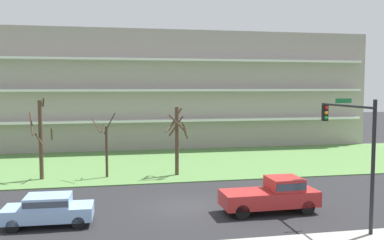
# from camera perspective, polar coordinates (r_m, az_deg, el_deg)

# --- Properties ---
(ground) EXTENTS (160.00, 160.00, 0.00)m
(ground) POSITION_cam_1_polar(r_m,az_deg,el_deg) (25.24, -0.84, -11.65)
(ground) COLOR #232326
(grass_lawn_strip) EXTENTS (80.00, 16.00, 0.08)m
(grass_lawn_strip) POSITION_cam_1_polar(r_m,az_deg,el_deg) (38.74, -4.53, -5.87)
(grass_lawn_strip) COLOR #547F42
(grass_lawn_strip) RESTS_ON ground
(apartment_building) EXTENTS (51.65, 11.21, 13.27)m
(apartment_building) POSITION_cam_1_polar(r_m,az_deg,el_deg) (51.16, -6.25, 4.09)
(apartment_building) COLOR #9E938C
(apartment_building) RESTS_ON ground
(tree_far_left) EXTENTS (1.80, 1.76, 6.26)m
(tree_far_left) POSITION_cam_1_polar(r_m,az_deg,el_deg) (33.45, -19.81, -2.34)
(tree_far_left) COLOR #4C3828
(tree_far_left) RESTS_ON ground
(tree_left) EXTENTS (1.79, 1.78, 5.03)m
(tree_left) POSITION_cam_1_polar(r_m,az_deg,el_deg) (32.96, -11.58, -3.64)
(tree_left) COLOR #423023
(tree_left) RESTS_ON ground
(tree_center) EXTENTS (1.94, 1.92, 5.45)m
(tree_center) POSITION_cam_1_polar(r_m,az_deg,el_deg) (33.09, -2.03, -2.34)
(tree_center) COLOR #4C3828
(tree_center) RESTS_ON ground
(sedan_blue_near_left) EXTENTS (4.45, 1.94, 1.57)m
(sedan_blue_near_left) POSITION_cam_1_polar(r_m,az_deg,el_deg) (22.93, -18.88, -11.32)
(sedan_blue_near_left) COLOR #8CB2E0
(sedan_blue_near_left) RESTS_ON ground
(pickup_red_center_left) EXTENTS (5.44, 2.12, 1.95)m
(pickup_red_center_left) POSITION_cam_1_polar(r_m,az_deg,el_deg) (24.37, 10.95, -9.86)
(pickup_red_center_left) COLOR #B22828
(pickup_red_center_left) RESTS_ON ground
(traffic_signal_mast) EXTENTS (0.90, 4.94, 6.46)m
(traffic_signal_mast) POSITION_cam_1_polar(r_m,az_deg,el_deg) (22.48, 21.09, -2.53)
(traffic_signal_mast) COLOR black
(traffic_signal_mast) RESTS_ON ground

